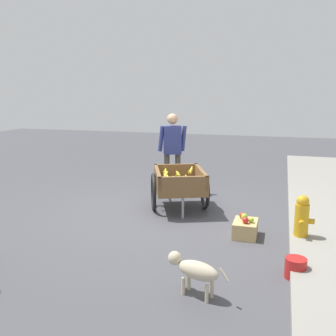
% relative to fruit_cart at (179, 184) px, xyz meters
% --- Properties ---
extents(ground_plane, '(24.00, 24.00, 0.00)m').
position_rel_fruit_cart_xyz_m(ground_plane, '(0.32, -0.23, -0.44)').
color(ground_plane, '#47474C').
extents(fruit_cart, '(1.81, 1.33, 0.71)m').
position_rel_fruit_cart_xyz_m(fruit_cart, '(0.00, 0.00, 0.00)').
color(fruit_cart, brown).
rests_on(fruit_cart, ground).
extents(vendor_person, '(0.31, 0.54, 1.57)m').
position_rel_fruit_cart_xyz_m(vendor_person, '(-1.06, -0.43, 0.50)').
color(vendor_person, '#4C4742').
rests_on(vendor_person, ground).
extents(dog, '(0.31, 0.65, 0.40)m').
position_rel_fruit_cart_xyz_m(dog, '(2.66, 0.88, -0.17)').
color(dog, beige).
rests_on(dog, ground).
extents(fire_hydrant, '(0.25, 0.25, 0.67)m').
position_rel_fruit_cart_xyz_m(fire_hydrant, '(1.02, 1.93, -0.10)').
color(fire_hydrant, gold).
rests_on(fire_hydrant, ground).
extents(plastic_bucket, '(0.23, 0.23, 0.22)m').
position_rel_fruit_cart_xyz_m(plastic_bucket, '(2.00, 1.85, -0.32)').
color(plastic_bucket, '#B21E1E').
rests_on(plastic_bucket, ground).
extents(apple_crate, '(0.44, 0.32, 0.31)m').
position_rel_fruit_cart_xyz_m(apple_crate, '(0.93, 1.21, -0.31)').
color(apple_crate, tan).
rests_on(apple_crate, ground).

